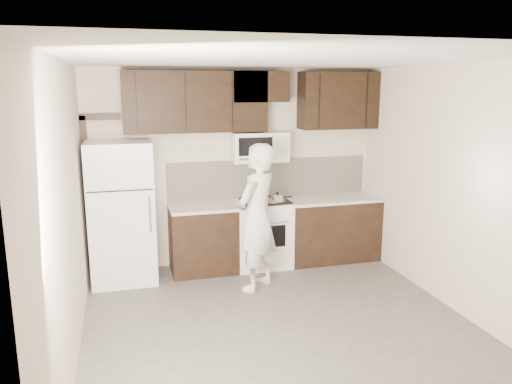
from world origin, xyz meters
name	(u,v)px	position (x,y,z in m)	size (l,w,h in m)	color
floor	(285,332)	(0.00, 0.00, 0.00)	(4.50, 4.50, 0.00)	#4E4B49
back_wall	(235,167)	(0.00, 2.25, 1.35)	(4.00, 4.00, 0.00)	beige
ceiling	(288,60)	(0.00, 0.00, 2.70)	(4.50, 4.50, 0.00)	white
counter_run	(282,232)	(0.60, 1.94, 0.46)	(2.95, 0.64, 0.91)	black
stove	(261,233)	(0.30, 1.94, 0.46)	(0.76, 0.66, 0.94)	white
backsplash	(269,178)	(0.50, 2.24, 1.18)	(2.90, 0.02, 0.54)	beige
upper_cabinets	(252,100)	(0.21, 2.08, 2.28)	(3.48, 0.35, 0.78)	black
microwave	(259,147)	(0.30, 2.06, 1.65)	(0.76, 0.42, 0.40)	white
refrigerator	(122,212)	(-1.55, 1.89, 0.90)	(0.80, 0.76, 1.80)	white
door_trim	(90,182)	(-1.92, 2.21, 1.25)	(0.50, 0.08, 2.12)	black
saucepan	(277,199)	(0.48, 1.79, 0.98)	(0.29, 0.17, 0.16)	silver
baking_tray	(275,202)	(0.46, 1.84, 0.92)	(0.41, 0.31, 0.02)	black
pizza	(275,200)	(0.46, 1.84, 0.94)	(0.28, 0.28, 0.02)	tan
person	(257,218)	(0.03, 1.18, 0.90)	(0.66, 0.43, 1.81)	white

